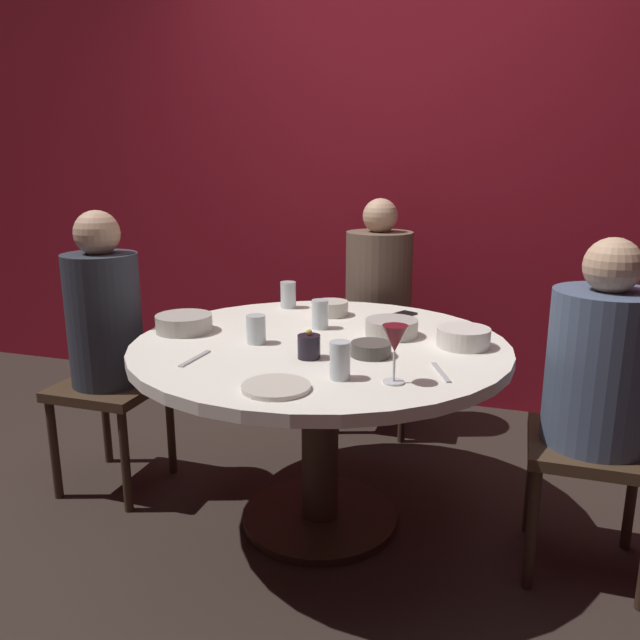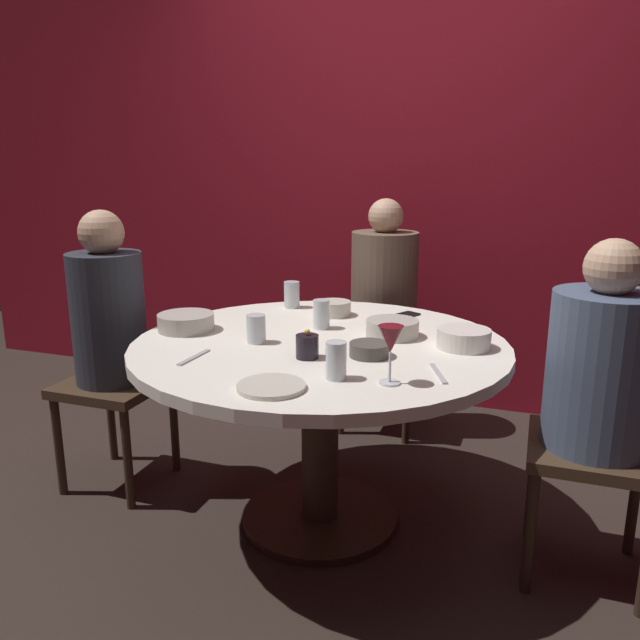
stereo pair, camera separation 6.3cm
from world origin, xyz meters
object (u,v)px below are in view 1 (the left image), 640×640
object	(u,v)px
seated_diner_left	(105,323)
cup_by_right_diner	(320,314)
wine_glass	(395,341)
cup_near_candle	(256,329)
candle_holder	(309,346)
seated_diner_right	(600,373)
seated_diner_back	(379,290)
cup_by_left_diner	(288,295)
cup_center_front	(340,360)
bowl_small_white	(463,337)
bowl_serving_large	(371,349)
cell_phone	(401,315)
bowl_salad_center	(392,328)
dining_table	(320,379)
bowl_sauce_side	(331,308)
bowl_rice_portion	(184,323)
dinner_plate	(276,387)

from	to	relation	value
seated_diner_left	cup_by_right_diner	bearing A→B (deg)	11.33
wine_glass	cup_near_candle	bearing A→B (deg)	154.81
candle_holder	seated_diner_right	bearing A→B (deg)	12.40
seated_diner_back	cup_by_left_diner	size ratio (longest dim) A/B	10.16
cup_center_front	cup_by_right_diner	bearing A→B (deg)	113.63
bowl_small_white	cup_by_right_diner	bearing A→B (deg)	171.65
wine_glass	cup_center_front	xyz separation A→B (m)	(-0.16, -0.01, -0.07)
wine_glass	seated_diner_left	bearing A→B (deg)	164.42
bowl_serving_large	cell_phone	bearing A→B (deg)	90.75
bowl_salad_center	cup_by_left_diner	xyz separation A→B (m)	(-0.53, 0.32, 0.03)
wine_glass	cell_phone	world-z (taller)	wine_glass
wine_glass	cell_phone	bearing A→B (deg)	99.15
dining_table	bowl_salad_center	world-z (taller)	bowl_salad_center
cell_phone	cup_center_front	xyz separation A→B (m)	(-0.03, -0.84, 0.05)
seated_diner_right	bowl_small_white	xyz separation A→B (m)	(-0.44, 0.09, 0.06)
candle_holder	wine_glass	world-z (taller)	wine_glass
seated_diner_right	cup_by_right_diner	xyz separation A→B (m)	(-1.00, 0.17, 0.08)
candle_holder	bowl_sauce_side	world-z (taller)	candle_holder
candle_holder	cup_near_candle	bearing A→B (deg)	155.38
candle_holder	bowl_rice_portion	bearing A→B (deg)	163.08
bowl_serving_large	cup_near_candle	distance (m)	0.43
dining_table	bowl_serving_large	size ratio (longest dim) A/B	10.01
cell_phone	bowl_sauce_side	world-z (taller)	bowl_sauce_side
dinner_plate	bowl_small_white	world-z (taller)	bowl_small_white
seated_diner_right	cup_by_right_diner	world-z (taller)	seated_diner_right
dining_table	bowl_serving_large	xyz separation A→B (m)	(0.22, -0.12, 0.17)
bowl_sauce_side	bowl_small_white	bearing A→B (deg)	-27.57
seated_diner_right	bowl_sauce_side	size ratio (longest dim) A/B	7.84
cell_phone	bowl_small_white	size ratio (longest dim) A/B	0.75
cell_phone	seated_diner_right	bearing A→B (deg)	-6.40
candle_holder	bowl_salad_center	distance (m)	0.41
candle_holder	cup_by_left_diner	distance (m)	0.75
wine_glass	cell_phone	size ratio (longest dim) A/B	1.26
bowl_salad_center	bowl_rice_portion	world-z (taller)	bowl_rice_portion
dining_table	bowl_rice_portion	xyz separation A→B (m)	(-0.54, -0.03, 0.18)
bowl_rice_portion	dining_table	bearing A→B (deg)	3.14
bowl_serving_large	cup_near_candle	xyz separation A→B (m)	(-0.43, 0.02, 0.03)
seated_diner_back	candle_holder	distance (m)	1.17
wine_glass	bowl_rice_portion	size ratio (longest dim) A/B	0.82
cell_phone	bowl_salad_center	bearing A→B (deg)	-59.40
seated_diner_left	cup_by_right_diner	xyz separation A→B (m)	(0.87, 0.17, 0.06)
dinner_plate	bowl_small_white	xyz separation A→B (m)	(0.47, 0.60, 0.03)
bowl_small_white	cup_near_candle	bearing A→B (deg)	-165.44
dining_table	cup_near_candle	distance (m)	0.30
bowl_sauce_side	dinner_plate	bearing A→B (deg)	-83.10
bowl_serving_large	cup_center_front	distance (m)	0.26
cell_phone	cup_center_front	bearing A→B (deg)	-65.53
bowl_small_white	cell_phone	bearing A→B (deg)	127.51
cup_by_left_diner	dining_table	bearing A→B (deg)	-57.47
bowl_rice_portion	cup_by_left_diner	world-z (taller)	cup_by_left_diner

